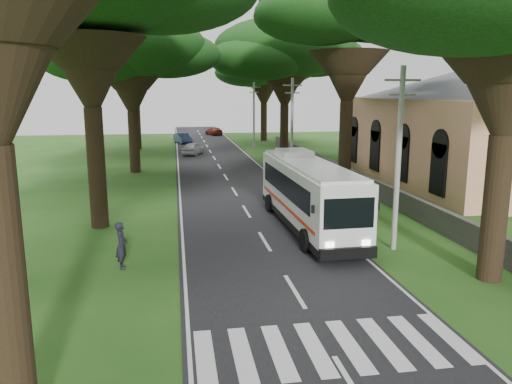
# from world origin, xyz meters

# --- Properties ---
(ground) EXTENTS (140.00, 140.00, 0.00)m
(ground) POSITION_xyz_m (0.00, 0.00, 0.00)
(ground) COLOR #204E16
(ground) RESTS_ON ground
(road) EXTENTS (8.00, 120.00, 0.04)m
(road) POSITION_xyz_m (0.00, 25.00, 0.01)
(road) COLOR black
(road) RESTS_ON ground
(crosswalk) EXTENTS (8.00, 3.00, 0.01)m
(crosswalk) POSITION_xyz_m (0.00, -2.00, 0.00)
(crosswalk) COLOR silver
(crosswalk) RESTS_ON ground
(property_wall) EXTENTS (0.35, 50.00, 1.20)m
(property_wall) POSITION_xyz_m (9.00, 24.00, 0.60)
(property_wall) COLOR #383533
(property_wall) RESTS_ON ground
(church) EXTENTS (14.00, 24.00, 11.60)m
(church) POSITION_xyz_m (17.86, 21.55, 4.91)
(church) COLOR tan
(church) RESTS_ON ground
(pole_near) EXTENTS (1.60, 0.24, 8.00)m
(pole_near) POSITION_xyz_m (5.50, 6.00, 4.18)
(pole_near) COLOR gray
(pole_near) RESTS_ON ground
(pole_mid) EXTENTS (1.60, 0.24, 8.00)m
(pole_mid) POSITION_xyz_m (5.50, 26.00, 4.18)
(pole_mid) COLOR gray
(pole_mid) RESTS_ON ground
(pole_far) EXTENTS (1.60, 0.24, 8.00)m
(pole_far) POSITION_xyz_m (5.50, 46.00, 4.18)
(pole_far) COLOR gray
(pole_far) RESTS_ON ground
(tree_l_midb) EXTENTS (12.86, 12.86, 13.34)m
(tree_l_midb) POSITION_xyz_m (-7.50, 30.00, 10.46)
(tree_l_midb) COLOR black
(tree_l_midb) RESTS_ON ground
(tree_l_far) EXTENTS (14.07, 14.07, 14.59)m
(tree_l_far) POSITION_xyz_m (-8.50, 48.00, 11.48)
(tree_l_far) COLOR black
(tree_l_far) RESTS_ON ground
(tree_r_mida) EXTENTS (12.49, 12.49, 15.53)m
(tree_r_mida) POSITION_xyz_m (8.00, 20.00, 12.63)
(tree_r_mida) COLOR black
(tree_r_mida) RESTS_ON ground
(tree_r_midb) EXTENTS (14.71, 14.71, 14.38)m
(tree_r_midb) POSITION_xyz_m (7.50, 38.00, 11.16)
(tree_r_midb) COLOR black
(tree_r_midb) RESTS_ON ground
(tree_r_far) EXTENTS (12.72, 12.72, 13.22)m
(tree_r_far) POSITION_xyz_m (8.50, 56.00, 10.37)
(tree_r_far) COLOR black
(tree_r_far) RESTS_ON ground
(coach_bus) EXTENTS (2.92, 11.66, 3.42)m
(coach_bus) POSITION_xyz_m (2.63, 10.14, 1.84)
(coach_bus) COLOR silver
(coach_bus) RESTS_ON ground
(distant_car_a) EXTENTS (2.83, 4.33, 1.37)m
(distant_car_a) POSITION_xyz_m (-2.09, 41.10, 0.72)
(distant_car_a) COLOR silver
(distant_car_a) RESTS_ON road
(distant_car_b) EXTENTS (2.56, 4.44, 1.38)m
(distant_car_b) POSITION_xyz_m (-3.00, 53.67, 0.72)
(distant_car_b) COLOR navy
(distant_car_b) RESTS_ON road
(distant_car_c) EXTENTS (2.90, 4.55, 1.23)m
(distant_car_c) POSITION_xyz_m (2.18, 65.83, 0.64)
(distant_car_c) COLOR maroon
(distant_car_c) RESTS_ON road
(pedestrian) EXTENTS (0.48, 0.71, 1.91)m
(pedestrian) POSITION_xyz_m (-6.23, 5.41, 0.95)
(pedestrian) COLOR black
(pedestrian) RESTS_ON ground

